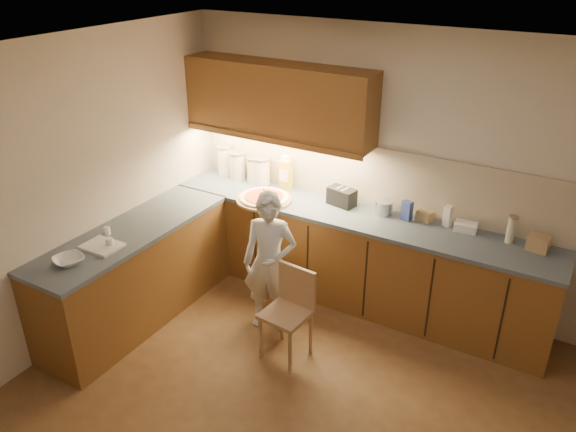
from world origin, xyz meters
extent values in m
plane|color=brown|center=(0.00, 0.00, 0.00)|extent=(4.50, 4.50, 0.00)
cube|color=beige|center=(0.00, 2.00, 1.30)|extent=(4.50, 0.04, 2.60)
cube|color=beige|center=(-2.25, 0.00, 1.30)|extent=(0.04, 4.00, 2.60)
cube|color=white|center=(0.00, 0.00, 2.60)|extent=(4.50, 4.00, 0.04)
cube|color=brown|center=(-0.38, 1.70, 0.44)|extent=(3.75, 0.60, 0.88)
cube|color=brown|center=(-1.95, 0.40, 0.44)|extent=(0.60, 2.00, 0.88)
cube|color=#455363|center=(-0.37, 1.70, 0.90)|extent=(3.77, 0.62, 0.04)
cube|color=#455363|center=(-1.95, 0.40, 0.90)|extent=(0.62, 2.02, 0.04)
cube|color=black|center=(-1.90, 1.40, 0.44)|extent=(0.02, 0.01, 0.80)
cube|color=black|center=(-1.30, 1.40, 0.44)|extent=(0.02, 0.01, 0.80)
cube|color=black|center=(-0.70, 1.40, 0.44)|extent=(0.02, 0.01, 0.80)
cube|color=black|center=(-0.10, 1.40, 0.44)|extent=(0.02, 0.01, 0.80)
cube|color=black|center=(0.50, 1.40, 0.44)|extent=(0.02, 0.01, 0.80)
cube|color=black|center=(1.10, 1.40, 0.44)|extent=(0.02, 0.01, 0.80)
cube|color=#C2B196|center=(-0.38, 1.99, 1.21)|extent=(3.75, 0.02, 0.58)
cube|color=brown|center=(-1.27, 1.82, 1.85)|extent=(1.95, 0.35, 0.70)
cube|color=brown|center=(-1.27, 1.65, 1.50)|extent=(1.95, 0.02, 0.06)
cylinder|color=tan|center=(-1.26, 1.52, 0.93)|extent=(0.55, 0.55, 0.02)
cylinder|color=beige|center=(-1.26, 1.52, 0.95)|extent=(0.48, 0.48, 0.02)
cylinder|color=red|center=(-1.26, 1.52, 0.97)|extent=(0.38, 0.38, 0.01)
sphere|color=white|center=(-1.19, 1.48, 0.99)|extent=(0.07, 0.07, 0.07)
cylinder|color=white|center=(-1.15, 1.41, 1.03)|extent=(0.03, 0.13, 0.22)
imported|color=silver|center=(-0.82, 0.91, 0.66)|extent=(0.56, 0.45, 1.32)
cylinder|color=tan|center=(-0.64, 0.46, 0.20)|extent=(0.03, 0.03, 0.41)
cylinder|color=tan|center=(-0.33, 0.43, 0.20)|extent=(0.03, 0.03, 0.41)
cylinder|color=tan|center=(-0.61, 0.77, 0.20)|extent=(0.03, 0.03, 0.41)
cylinder|color=tan|center=(-0.30, 0.74, 0.20)|extent=(0.03, 0.03, 0.41)
cube|color=tan|center=(-0.47, 0.60, 0.42)|extent=(0.39, 0.39, 0.04)
cube|color=tan|center=(-0.45, 0.76, 0.62)|extent=(0.36, 0.07, 0.36)
imported|color=white|center=(-1.95, -0.27, 0.95)|extent=(0.30, 0.30, 0.06)
cylinder|color=white|center=(-1.99, 1.89, 1.07)|extent=(0.15, 0.15, 0.30)
cylinder|color=tan|center=(-1.99, 1.89, 1.23)|extent=(0.16, 0.16, 0.02)
cylinder|color=silver|center=(-1.80, 1.85, 1.06)|extent=(0.16, 0.16, 0.28)
cylinder|color=gray|center=(-1.80, 1.85, 1.21)|extent=(0.17, 0.17, 0.02)
cylinder|color=silver|center=(-1.60, 1.86, 1.05)|extent=(0.14, 0.14, 0.26)
cylinder|color=gray|center=(-1.60, 1.86, 1.19)|extent=(0.15, 0.15, 0.02)
cylinder|color=silver|center=(-1.51, 1.87, 1.05)|extent=(0.16, 0.16, 0.26)
cylinder|color=gray|center=(-1.51, 1.87, 1.19)|extent=(0.18, 0.18, 0.02)
cube|color=gold|center=(-1.23, 1.89, 1.07)|extent=(0.12, 0.09, 0.30)
cube|color=white|center=(-1.23, 1.89, 1.25)|extent=(0.08, 0.06, 0.05)
cube|color=black|center=(-0.56, 1.81, 1.01)|extent=(0.29, 0.20, 0.17)
cube|color=#B3B3B8|center=(-0.59, 1.82, 1.09)|extent=(0.05, 0.12, 0.00)
cube|color=#B3B3B8|center=(-0.53, 1.81, 1.09)|extent=(0.05, 0.12, 0.00)
cylinder|color=#B5B4B9|center=(-0.13, 1.84, 0.98)|extent=(0.16, 0.16, 0.12)
cylinder|color=#B5B4B9|center=(-0.13, 1.84, 1.05)|extent=(0.17, 0.17, 0.01)
cube|color=#304792|center=(0.09, 1.82, 1.01)|extent=(0.10, 0.08, 0.18)
cube|color=tan|center=(0.24, 1.88, 0.97)|extent=(0.16, 0.13, 0.10)
cube|color=white|center=(0.45, 1.88, 1.02)|extent=(0.08, 0.08, 0.20)
cube|color=white|center=(0.61, 1.88, 0.96)|extent=(0.20, 0.15, 0.08)
cylinder|color=beige|center=(0.99, 1.85, 1.03)|extent=(0.07, 0.07, 0.23)
cylinder|color=gray|center=(0.99, 1.85, 1.16)|extent=(0.08, 0.08, 0.02)
cube|color=tan|center=(1.22, 1.83, 0.99)|extent=(0.18, 0.15, 0.13)
cube|color=white|center=(-1.92, 0.05, 0.93)|extent=(0.32, 0.25, 0.02)
cylinder|color=white|center=(-2.06, 0.23, 0.96)|extent=(0.07, 0.07, 0.07)
cylinder|color=white|center=(-1.87, 0.09, 0.96)|extent=(0.07, 0.07, 0.08)
camera|label=1|loc=(1.47, -2.69, 3.22)|focal=35.00mm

